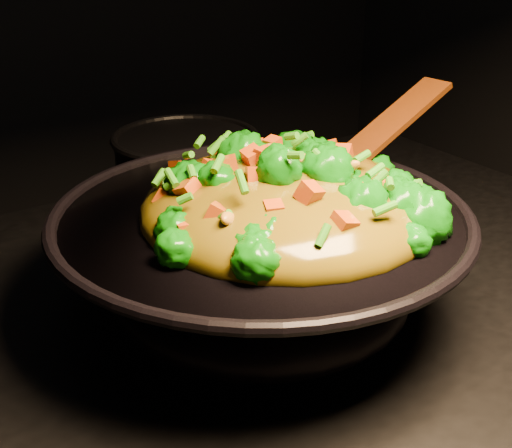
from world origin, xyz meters
TOP-DOWN VIEW (x-y plane):
  - wok at (-0.02, -0.01)m, footprint 0.53×0.53m
  - stir_fry at (0.00, -0.03)m, footprint 0.39×0.39m
  - spatula at (0.15, 0.01)m, footprint 0.27×0.08m
  - back_pot at (0.06, 0.31)m, footprint 0.22×0.22m

SIDE VIEW (x-z plane):
  - back_pot at x=0.06m, z-range 0.90..1.02m
  - wok at x=-0.02m, z-range 0.90..1.03m
  - spatula at x=0.15m, z-range 1.02..1.13m
  - stir_fry at x=0.00m, z-range 1.03..1.14m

